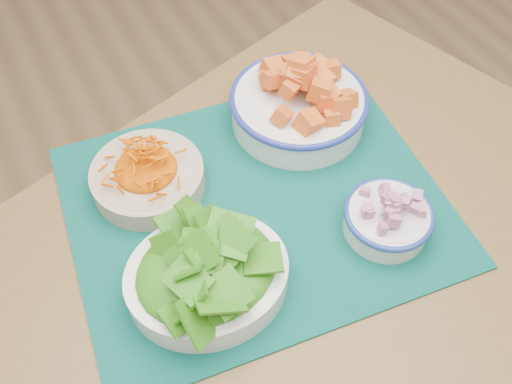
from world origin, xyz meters
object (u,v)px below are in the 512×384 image
Objects in this scene: lettuce_bowl at (207,271)px; onion_bowl at (388,217)px; squash_bowl at (299,99)px; table at (282,277)px; carrot_bowl at (147,174)px; placemat at (256,205)px.

lettuce_bowl is 0.28m from onion_bowl.
lettuce_bowl is (-0.28, -0.22, -0.01)m from squash_bowl.
squash_bowl reaches higher than table.
squash_bowl is at bearing 48.05° from lettuce_bowl.
table is 0.28m from carrot_bowl.
placemat is 0.20m from onion_bowl.
carrot_bowl reaches higher than table.
table is 7.91× the size of onion_bowl.
onion_bowl is at bearing -38.25° from table.
squash_bowl is (0.14, 0.20, 0.17)m from table.
table is 0.14m from placemat.
onion_bowl is at bearing -34.85° from placemat.
table is at bearing -125.01° from squash_bowl.
squash_bowl is at bearing 89.78° from onion_bowl.
lettuce_bowl is at bearing -135.81° from placemat.
lettuce_bowl reaches higher than onion_bowl.
lettuce_bowl reaches higher than carrot_bowl.
onion_bowl is (0.15, -0.13, 0.03)m from placemat.
placemat is at bearing 46.59° from lettuce_bowl.
squash_bowl reaches higher than lettuce_bowl.
lettuce_bowl is at bearing -88.52° from carrot_bowl.
lettuce_bowl is (-0.13, -0.10, 0.05)m from placemat.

